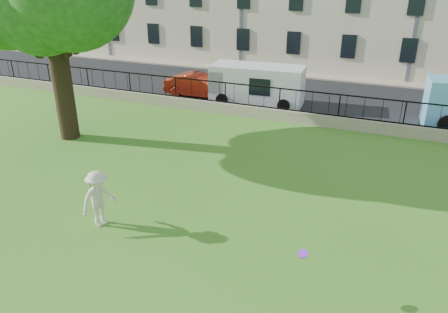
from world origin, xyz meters
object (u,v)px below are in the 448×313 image
at_px(frisbee, 303,254).
at_px(red_sedan, 199,85).
at_px(man, 99,199).
at_px(white_van, 257,85).

xyz_separation_m(frisbee, red_sedan, (-9.70, 14.80, -0.51)).
xyz_separation_m(man, white_van, (0.50, 14.06, 0.18)).
xyz_separation_m(man, red_sedan, (-3.20, 14.06, -0.23)).
xyz_separation_m(frisbee, white_van, (-6.00, 14.80, -0.10)).
bearing_deg(frisbee, white_van, 112.07).
bearing_deg(white_van, man, -96.01).
bearing_deg(red_sedan, white_van, -90.44).
bearing_deg(man, frisbee, -78.48).
height_order(man, white_van, white_van).
relative_size(man, red_sedan, 0.44).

